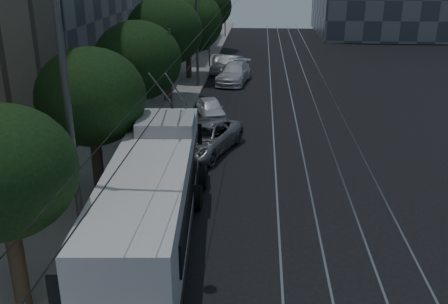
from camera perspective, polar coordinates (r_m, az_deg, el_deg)
ground at (r=18.37m, az=5.43°, el=-9.26°), size 120.00×120.00×0.00m
sidewalk at (r=37.68m, az=-6.57°, el=6.75°), size 5.00×90.00×0.15m
tram_rails at (r=37.17m, az=8.86°, el=6.34°), size 4.52×90.00×0.02m
overhead_wires at (r=36.61m, az=-2.82°, el=11.87°), size 2.23×90.00×6.00m
trolleybus at (r=17.33m, az=-8.07°, el=-5.01°), size 3.44×12.32×5.63m
pickup_silver at (r=25.49m, az=-2.39°, el=1.58°), size 4.24×6.09×1.55m
car_white_a at (r=31.41m, az=-1.53°, el=5.03°), size 2.42×3.86×1.23m
car_white_b at (r=40.82m, az=1.14°, el=9.00°), size 2.96×5.67×1.57m
car_white_c at (r=44.48m, az=0.52°, el=9.92°), size 3.15×4.64×1.45m
car_white_d at (r=46.74m, az=-0.44°, el=10.33°), size 2.04×3.86×1.25m
tree_0 at (r=13.79m, az=-24.06°, el=-2.19°), size 3.85×3.85×5.98m
tree_1 at (r=19.88m, az=-14.94°, el=6.05°), size 4.21×4.21×6.26m
tree_2 at (r=27.05m, az=-9.80°, el=10.23°), size 4.62×4.62×6.42m
tree_3 at (r=34.41m, az=-6.79°, el=13.50°), size 5.10×5.10×7.16m
tree_4 at (r=41.51m, az=-4.17°, el=14.63°), size 5.67×5.67×7.26m
tree_5 at (r=55.66m, az=-1.99°, el=16.30°), size 5.37×5.37×7.17m
streetlamp_near at (r=14.08m, az=-16.13°, el=7.77°), size 2.49×0.44×10.32m
streetlamp_far at (r=38.62m, az=-2.52°, el=15.62°), size 2.28×0.44×9.33m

